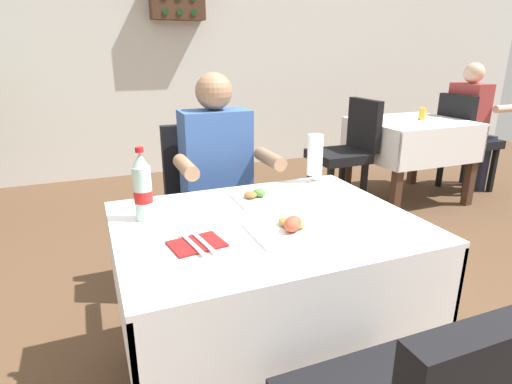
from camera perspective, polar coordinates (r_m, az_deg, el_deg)
ground_plane at (r=2.08m, az=3.86°, el=-22.24°), size 11.00×11.00×0.00m
back_wall at (r=4.99m, az=-14.71°, el=19.70°), size 11.00×0.12×3.02m
main_dining_table at (r=1.65m, az=1.32°, el=-9.46°), size 1.10×0.87×0.76m
chair_far_diner_seat at (r=2.38m, az=-6.55°, el=-1.31°), size 0.44×0.50×0.97m
seated_diner_far at (r=2.24m, az=-4.96°, el=1.71°), size 0.50×0.46×1.26m
plate_near_camera at (r=1.47m, az=4.43°, el=-4.82°), size 0.24×0.24×0.06m
plate_far_diner at (r=1.80m, az=0.46°, el=-0.61°), size 0.22×0.22×0.05m
beer_glass_left at (r=2.03m, az=7.99°, el=4.58°), size 0.07×0.07×0.23m
cola_bottle_primary at (r=1.60m, az=-15.12°, el=0.46°), size 0.07×0.07×0.28m
napkin_cutlery_set at (r=1.39m, az=-8.04°, el=-6.96°), size 0.19×0.20×0.01m
background_dining_table at (r=4.20m, az=20.13°, el=6.63°), size 0.96×0.85×0.76m
background_chair_left at (r=3.79m, az=12.27°, el=5.86°), size 0.50×0.44×0.97m
background_chair_right at (r=4.69m, az=26.44°, el=6.74°), size 0.50×0.44×0.97m
background_patron at (r=4.70m, az=27.12°, el=8.62°), size 0.46×0.50×1.26m
background_table_tumbler at (r=4.22m, az=21.62°, el=9.82°), size 0.06×0.06×0.11m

